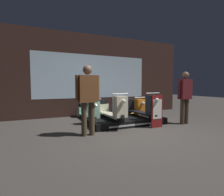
% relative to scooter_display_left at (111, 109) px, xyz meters
% --- Properties ---
extents(ground_plane, '(30.00, 30.00, 0.00)m').
position_rel_scooter_display_left_xyz_m(ground_plane, '(0.13, -1.11, -0.50)').
color(ground_plane, '#423D38').
extents(shop_wall_back, '(8.30, 0.09, 3.20)m').
position_rel_scooter_display_left_xyz_m(shop_wall_back, '(0.13, 2.03, 1.10)').
color(shop_wall_back, '#331E19').
rests_on(shop_wall_back, ground_plane).
extents(display_platform, '(2.32, 1.17, 0.19)m').
position_rel_scooter_display_left_xyz_m(display_platform, '(0.52, 0.03, -0.40)').
color(display_platform, black).
rests_on(display_platform, ground_plane).
extents(scooter_display_left, '(0.46, 1.74, 0.79)m').
position_rel_scooter_display_left_xyz_m(scooter_display_left, '(0.00, 0.00, 0.00)').
color(scooter_display_left, black).
rests_on(scooter_display_left, display_platform).
extents(scooter_display_right, '(0.46, 1.74, 0.79)m').
position_rel_scooter_display_left_xyz_m(scooter_display_right, '(1.05, 0.00, 0.00)').
color(scooter_display_right, black).
rests_on(scooter_display_right, display_platform).
extents(scooter_backrow_0, '(0.46, 1.74, 0.79)m').
position_rel_scooter_display_left_xyz_m(scooter_backrow_0, '(-0.40, 1.00, -0.19)').
color(scooter_backrow_0, black).
rests_on(scooter_backrow_0, ground_plane).
extents(scooter_backrow_1, '(0.46, 1.74, 0.79)m').
position_rel_scooter_display_left_xyz_m(scooter_backrow_1, '(0.44, 1.00, -0.19)').
color(scooter_backrow_1, black).
rests_on(scooter_backrow_1, ground_plane).
extents(scooter_backrow_2, '(0.46, 1.74, 0.79)m').
position_rel_scooter_display_left_xyz_m(scooter_backrow_2, '(1.28, 1.00, -0.19)').
color(scooter_backrow_2, black).
rests_on(scooter_backrow_2, ground_plane).
extents(person_left_browsing, '(0.58, 0.24, 1.66)m').
position_rel_scooter_display_left_xyz_m(person_left_browsing, '(-0.91, -0.74, 0.48)').
color(person_left_browsing, '#473828').
rests_on(person_left_browsing, ground_plane).
extents(person_right_browsing, '(0.54, 0.21, 1.61)m').
position_rel_scooter_display_left_xyz_m(person_right_browsing, '(2.17, -0.74, 0.43)').
color(person_right_browsing, '#473828').
rests_on(person_right_browsing, ground_plane).
extents(price_sign_board, '(0.36, 0.04, 0.92)m').
position_rel_scooter_display_left_xyz_m(price_sign_board, '(1.09, -0.78, -0.03)').
color(price_sign_board, maroon).
rests_on(price_sign_board, ground_plane).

